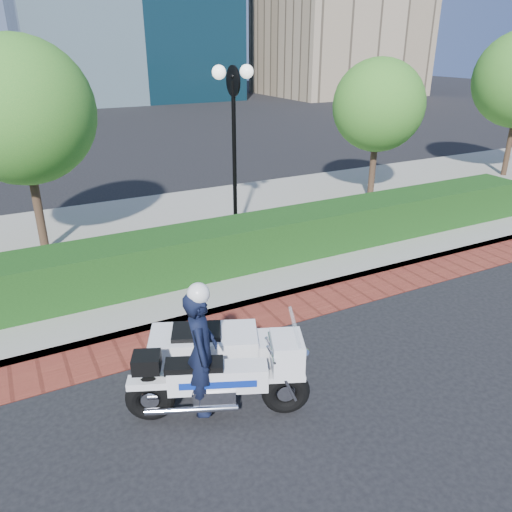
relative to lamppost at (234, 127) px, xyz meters
name	(u,v)px	position (x,y,z in m)	size (l,w,h in m)	color
ground	(315,354)	(-1.00, -5.20, -2.96)	(120.00, 120.00, 0.00)	black
brick_strip	(271,314)	(-1.00, -3.70, -2.95)	(60.00, 1.00, 0.01)	maroon
sidewalk	(189,237)	(-1.00, 0.80, -2.88)	(60.00, 8.00, 0.15)	gray
hedge_main	(226,247)	(-1.00, -1.60, -2.31)	(18.00, 1.20, 1.00)	black
lamppost	(234,127)	(0.00, 0.00, 0.00)	(1.02, 0.70, 4.21)	black
tree_b	(21,112)	(-4.50, 1.30, 0.48)	(3.20, 3.20, 4.89)	#332319
tree_c	(378,105)	(5.50, 1.30, 0.09)	(2.80, 2.80, 4.30)	#332319
police_motorcycle	(210,358)	(-2.98, -5.46, -2.25)	(2.42, 2.28, 2.06)	black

